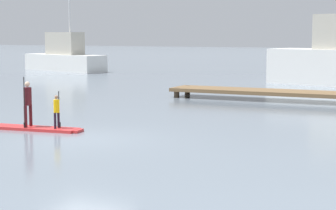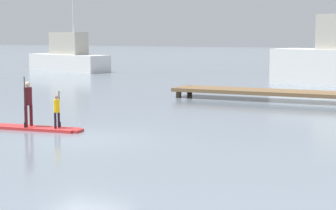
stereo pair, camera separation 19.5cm
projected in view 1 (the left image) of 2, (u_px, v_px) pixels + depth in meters
name	position (u px, v px, depth m)	size (l,w,h in m)	color
ground_plane	(85.00, 139.00, 18.98)	(240.00, 240.00, 0.00)	slate
paddleboard_near	(36.00, 129.00, 20.71)	(3.38, 1.06, 0.10)	red
paddler_adult	(28.00, 101.00, 20.69)	(0.30, 0.49, 1.73)	#4C1419
paddler_child_solo	(57.00, 110.00, 20.38)	(0.22, 0.40, 1.25)	black
fishing_boat_green_midground	(65.00, 57.00, 52.96)	(9.01, 4.79, 8.41)	silver
floating_dock	(266.00, 92.00, 29.89)	(9.62, 2.01, 0.50)	brown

